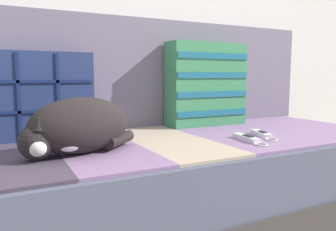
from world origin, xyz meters
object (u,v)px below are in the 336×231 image
at_px(sleeping_cat, 77,127).
at_px(game_remote_far, 247,138).
at_px(game_remote_near, 262,134).
at_px(couch, 163,182).
at_px(throw_pillow_striped, 206,84).
at_px(throw_pillow_quilted, 37,96).

bearing_deg(sleeping_cat, game_remote_far, -7.38).
distance_m(sleeping_cat, game_remote_near, 0.76).
bearing_deg(game_remote_near, game_remote_far, -158.82).
xyz_separation_m(couch, throw_pillow_striped, (0.36, 0.22, 0.40)).
bearing_deg(couch, game_remote_near, -23.30).
height_order(throw_pillow_quilted, sleeping_cat, throw_pillow_quilted).
xyz_separation_m(throw_pillow_quilted, sleeping_cat, (0.08, -0.35, -0.09)).
bearing_deg(throw_pillow_quilted, couch, -25.58).
distance_m(couch, game_remote_near, 0.46).
bearing_deg(game_remote_far, couch, 141.41).
bearing_deg(throw_pillow_striped, game_remote_near, -85.75).
bearing_deg(throw_pillow_striped, sleeping_cat, -154.55).
bearing_deg(couch, game_remote_far, -38.59).
height_order(throw_pillow_quilted, game_remote_far, throw_pillow_quilted).
relative_size(throw_pillow_striped, sleeping_cat, 1.05).
distance_m(throw_pillow_striped, sleeping_cat, 0.81).
relative_size(couch, throw_pillow_quilted, 4.91).
distance_m(throw_pillow_quilted, throw_pillow_striped, 0.81).
xyz_separation_m(couch, game_remote_far, (0.26, -0.21, 0.20)).
bearing_deg(game_remote_near, couch, 156.70).
bearing_deg(game_remote_far, sleeping_cat, 172.62).
bearing_deg(throw_pillow_quilted, throw_pillow_striped, -0.03).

